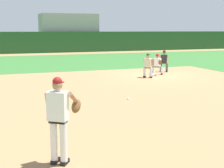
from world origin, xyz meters
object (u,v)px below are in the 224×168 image
object	(u,v)px
baserunner	(148,64)
first_baseman	(157,63)
umpire	(164,60)
baseball	(128,99)
first_base_bag	(153,75)
pitcher	(59,115)

from	to	relation	value
baserunner	first_baseman	bearing A→B (deg)	39.55
first_baseman	umpire	bearing A→B (deg)	44.61
baseball	first_baseman	bearing A→B (deg)	52.98
first_base_bag	baseball	bearing A→B (deg)	-125.62
baseball	first_baseman	distance (m)	7.57
baserunner	umpire	distance (m)	2.94
first_baseman	baserunner	distance (m)	1.47
baseball	first_baseman	size ratio (longest dim) A/B	0.06
first_base_bag	umpire	xyz separation A→B (m)	(1.42, 1.23, 0.75)
first_baseman	pitcher	bearing A→B (deg)	-126.39
baserunner	umpire	bearing A→B (deg)	42.09
first_baseman	baseball	bearing A→B (deg)	-127.02
pitcher	first_baseman	distance (m)	13.94
baseball	first_base_bag	bearing A→B (deg)	54.38
first_baseman	baserunner	bearing A→B (deg)	-140.45
first_base_bag	umpire	size ratio (longest dim) A/B	0.26
pitcher	umpire	bearing A→B (deg)	52.75
baseball	umpire	distance (m)	9.03
baseball	pitcher	bearing A→B (deg)	-125.64
baserunner	umpire	xyz separation A→B (m)	(2.18, 1.97, 0.00)
pitcher	first_baseman	bearing A→B (deg)	53.61
first_base_bag	baserunner	world-z (taller)	baserunner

